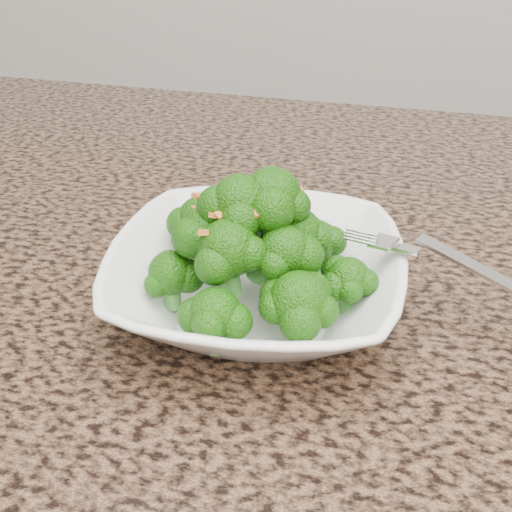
% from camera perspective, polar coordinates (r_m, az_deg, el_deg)
% --- Properties ---
extents(granite_counter, '(1.64, 1.04, 0.03)m').
position_cam_1_polar(granite_counter, '(0.53, 14.15, -6.95)').
color(granite_counter, brown).
rests_on(granite_counter, cabinet).
extents(bowl, '(0.25, 0.25, 0.06)m').
position_cam_1_polar(bowl, '(0.50, 0.00, -2.12)').
color(bowl, white).
rests_on(bowl, granite_counter).
extents(broccoli_pile, '(0.20, 0.20, 0.08)m').
position_cam_1_polar(broccoli_pile, '(0.47, 0.00, 4.68)').
color(broccoli_pile, '#1F640B').
rests_on(broccoli_pile, bowl).
extents(garlic_topping, '(0.12, 0.12, 0.01)m').
position_cam_1_polar(garlic_topping, '(0.45, 0.00, 9.41)').
color(garlic_topping, orange).
rests_on(garlic_topping, broccoli_pile).
extents(fork, '(0.17, 0.09, 0.01)m').
position_cam_1_polar(fork, '(0.49, 13.64, 0.53)').
color(fork, silver).
rests_on(fork, bowl).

